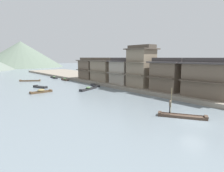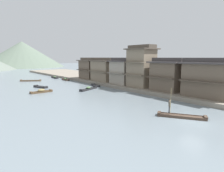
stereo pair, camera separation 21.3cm
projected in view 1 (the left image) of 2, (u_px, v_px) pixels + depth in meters
name	position (u px, v px, depth m)	size (l,w,h in m)	color
ground_plane	(194.00, 122.00, 20.27)	(400.00, 400.00, 0.00)	slate
riverbank_right	(120.00, 81.00, 53.45)	(18.00, 110.00, 0.69)	gray
boat_foreground_poled	(182.00, 116.00, 21.75)	(3.72, 5.13, 0.42)	#423328
boatman_person	(170.00, 104.00, 21.98)	(0.44, 0.46, 3.04)	black
boat_moored_nearest	(30.00, 81.00, 54.49)	(5.25, 3.86, 0.52)	brown
boat_moored_second	(88.00, 89.00, 40.12)	(5.14, 2.72, 0.72)	#232326
boat_moored_third	(54.00, 78.00, 62.53)	(1.18, 4.66, 0.69)	#232326
boat_moored_far	(95.00, 86.00, 45.07)	(1.92, 3.93, 0.47)	#232326
boat_midriver_drifting	(40.00, 87.00, 42.97)	(2.24, 3.96, 0.49)	#232326
boat_midriver_upstream	(41.00, 91.00, 36.93)	(4.29, 1.22, 0.76)	brown
boat_upstream_distant	(65.00, 79.00, 56.87)	(1.37, 3.95, 0.76)	#423328
house_waterfront_nearest	(210.00, 78.00, 29.42)	(5.73, 8.09, 6.14)	brown
house_waterfront_second	(170.00, 74.00, 35.53)	(7.06, 6.25, 6.14)	brown
house_waterfront_tall	(141.00, 66.00, 39.74)	(5.31, 5.86, 8.74)	#7F705B
house_waterfront_narrow	(123.00, 71.00, 44.38)	(5.55, 6.15, 6.14)	gray
house_waterfront_far	(105.00, 69.00, 50.23)	(6.35, 7.80, 6.14)	#7F705B
house_waterfront_end	(90.00, 68.00, 55.49)	(6.07, 6.69, 6.14)	brown
hill_far_centre	(21.00, 54.00, 136.72)	(58.78, 58.78, 18.41)	#5B6B5B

